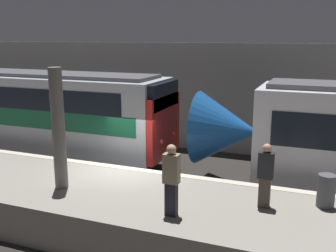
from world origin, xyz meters
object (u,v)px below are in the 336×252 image
support_pillar_near (58,129)px  person_waiting (171,178)px  person_walking (265,174)px  trash_bin (326,191)px

support_pillar_near → person_waiting: support_pillar_near is taller
person_walking → trash_bin: (1.45, 0.58, -0.45)m
person_waiting → trash_bin: (3.46, 1.88, -0.52)m
support_pillar_near → person_waiting: size_ratio=1.93×
trash_bin → support_pillar_near: bearing=-169.2°
person_waiting → trash_bin: person_waiting is taller
person_waiting → person_walking: 2.40m
person_waiting → support_pillar_near: bearing=171.4°
support_pillar_near → person_waiting: bearing=-8.6°
support_pillar_near → trash_bin: bearing=10.8°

